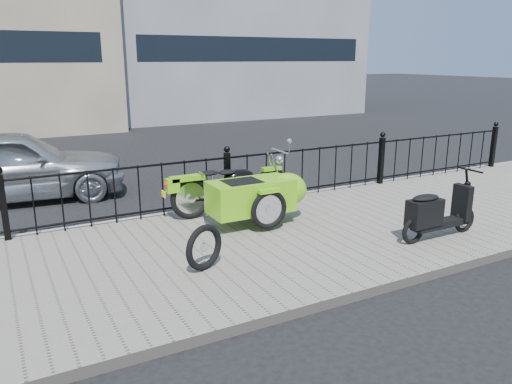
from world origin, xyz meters
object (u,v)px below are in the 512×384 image
spare_tire (204,247)px  sedan_car (13,165)px  scooter (436,214)px  motorcycle_sidecar (257,192)px

spare_tire → sedan_car: 5.30m
scooter → spare_tire: 3.39m
scooter → sedan_car: 7.57m
motorcycle_sidecar → sedan_car: sedan_car is taller
motorcycle_sidecar → scooter: size_ratio=1.59×
sedan_car → scooter: bearing=-131.7°
scooter → sedan_car: size_ratio=0.35×
scooter → spare_tire: bearing=170.4°
sedan_car → motorcycle_sidecar: bearing=-132.3°
scooter → spare_tire: size_ratio=2.47×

